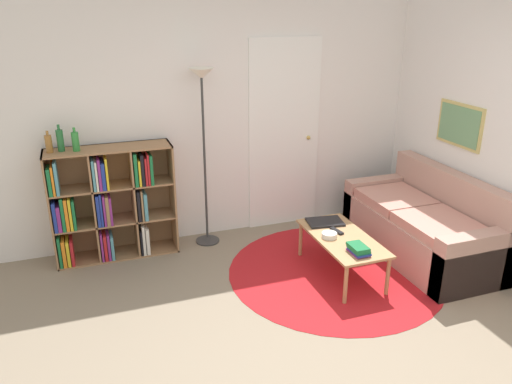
{
  "coord_description": "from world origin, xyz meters",
  "views": [
    {
      "loc": [
        -1.46,
        -2.55,
        2.4
      ],
      "look_at": [
        -0.09,
        1.32,
        0.85
      ],
      "focal_mm": 35.0,
      "sensor_mm": 36.0,
      "label": 1
    }
  ],
  "objects_px": {
    "laptop": "(325,222)",
    "bottle_left": "(49,144)",
    "floor_lamp": "(203,106)",
    "bowl": "(329,235)",
    "bookshelf": "(108,204)",
    "bottle_right": "(75,141)",
    "couch": "(426,227)",
    "coffee_table": "(342,241)",
    "bottle_middle": "(60,140)"
  },
  "relations": [
    {
      "from": "bottle_right",
      "to": "coffee_table",
      "type": "bearing_deg",
      "value": -25.91
    },
    {
      "from": "bookshelf",
      "to": "laptop",
      "type": "relative_size",
      "value": 3.15
    },
    {
      "from": "floor_lamp",
      "to": "bottle_middle",
      "type": "height_order",
      "value": "floor_lamp"
    },
    {
      "from": "bookshelf",
      "to": "floor_lamp",
      "type": "height_order",
      "value": "floor_lamp"
    },
    {
      "from": "couch",
      "to": "coffee_table",
      "type": "height_order",
      "value": "couch"
    },
    {
      "from": "floor_lamp",
      "to": "couch",
      "type": "relative_size",
      "value": 1.08
    },
    {
      "from": "bookshelf",
      "to": "couch",
      "type": "height_order",
      "value": "bookshelf"
    },
    {
      "from": "floor_lamp",
      "to": "bottle_right",
      "type": "relative_size",
      "value": 8.28
    },
    {
      "from": "floor_lamp",
      "to": "bottle_left",
      "type": "bearing_deg",
      "value": 179.21
    },
    {
      "from": "floor_lamp",
      "to": "bowl",
      "type": "bearing_deg",
      "value": -49.77
    },
    {
      "from": "coffee_table",
      "to": "bottle_left",
      "type": "xyz_separation_m",
      "value": [
        -2.46,
        1.11,
        0.87
      ]
    },
    {
      "from": "bottle_middle",
      "to": "bowl",
      "type": "bearing_deg",
      "value": -26.01
    },
    {
      "from": "bookshelf",
      "to": "coffee_table",
      "type": "distance_m",
      "value": 2.3
    },
    {
      "from": "laptop",
      "to": "coffee_table",
      "type": "bearing_deg",
      "value": -88.2
    },
    {
      "from": "coffee_table",
      "to": "bottle_right",
      "type": "bearing_deg",
      "value": 154.09
    },
    {
      "from": "couch",
      "to": "bottle_right",
      "type": "distance_m",
      "value": 3.51
    },
    {
      "from": "bowl",
      "to": "bottle_left",
      "type": "bearing_deg",
      "value": 155.18
    },
    {
      "from": "bookshelf",
      "to": "bottle_middle",
      "type": "distance_m",
      "value": 0.76
    },
    {
      "from": "coffee_table",
      "to": "bowl",
      "type": "height_order",
      "value": "bowl"
    },
    {
      "from": "laptop",
      "to": "bottle_left",
      "type": "height_order",
      "value": "bottle_left"
    },
    {
      "from": "bookshelf",
      "to": "bottle_right",
      "type": "bearing_deg",
      "value": -173.47
    },
    {
      "from": "bottle_right",
      "to": "couch",
      "type": "bearing_deg",
      "value": -16.97
    },
    {
      "from": "bookshelf",
      "to": "floor_lamp",
      "type": "bearing_deg",
      "value": -1.06
    },
    {
      "from": "floor_lamp",
      "to": "laptop",
      "type": "relative_size",
      "value": 4.89
    },
    {
      "from": "floor_lamp",
      "to": "bowl",
      "type": "relative_size",
      "value": 12.89
    },
    {
      "from": "bowl",
      "to": "bottle_left",
      "type": "xyz_separation_m",
      "value": [
        -2.33,
        1.08,
        0.8
      ]
    },
    {
      "from": "bookshelf",
      "to": "floor_lamp",
      "type": "xyz_separation_m",
      "value": [
        0.99,
        -0.02,
        0.9
      ]
    },
    {
      "from": "bookshelf",
      "to": "coffee_table",
      "type": "height_order",
      "value": "bookshelf"
    },
    {
      "from": "bookshelf",
      "to": "bottle_left",
      "type": "height_order",
      "value": "bottle_left"
    },
    {
      "from": "laptop",
      "to": "bottle_right",
      "type": "distance_m",
      "value": 2.48
    },
    {
      "from": "bowl",
      "to": "floor_lamp",
      "type": "bearing_deg",
      "value": 130.23
    },
    {
      "from": "couch",
      "to": "bottle_left",
      "type": "bearing_deg",
      "value": 163.69
    },
    {
      "from": "bottle_middle",
      "to": "bottle_right",
      "type": "relative_size",
      "value": 1.13
    },
    {
      "from": "couch",
      "to": "bowl",
      "type": "bearing_deg",
      "value": -176.66
    },
    {
      "from": "bookshelf",
      "to": "laptop",
      "type": "height_order",
      "value": "bookshelf"
    },
    {
      "from": "bookshelf",
      "to": "laptop",
      "type": "distance_m",
      "value": 2.14
    },
    {
      "from": "coffee_table",
      "to": "bottle_right",
      "type": "relative_size",
      "value": 4.54
    },
    {
      "from": "laptop",
      "to": "bowl",
      "type": "height_order",
      "value": "bowl"
    },
    {
      "from": "laptop",
      "to": "bottle_left",
      "type": "relative_size",
      "value": 1.86
    },
    {
      "from": "bottle_right",
      "to": "bottle_left",
      "type": "bearing_deg",
      "value": 173.39
    },
    {
      "from": "bottle_left",
      "to": "bookshelf",
      "type": "bearing_deg",
      "value": -0.19
    },
    {
      "from": "coffee_table",
      "to": "bowl",
      "type": "relative_size",
      "value": 7.06
    },
    {
      "from": "couch",
      "to": "bottle_left",
      "type": "height_order",
      "value": "bottle_left"
    },
    {
      "from": "couch",
      "to": "bookshelf",
      "type": "bearing_deg",
      "value": 161.44
    },
    {
      "from": "bookshelf",
      "to": "couch",
      "type": "bearing_deg",
      "value": -18.56
    },
    {
      "from": "couch",
      "to": "bottle_right",
      "type": "xyz_separation_m",
      "value": [
        -3.23,
        0.99,
        0.93
      ]
    },
    {
      "from": "bookshelf",
      "to": "bottle_right",
      "type": "xyz_separation_m",
      "value": [
        -0.22,
        -0.03,
        0.66
      ]
    },
    {
      "from": "couch",
      "to": "bottle_middle",
      "type": "relative_size",
      "value": 6.8
    },
    {
      "from": "couch",
      "to": "coffee_table",
      "type": "relative_size",
      "value": 1.69
    },
    {
      "from": "bottle_middle",
      "to": "bottle_right",
      "type": "height_order",
      "value": "bottle_middle"
    }
  ]
}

